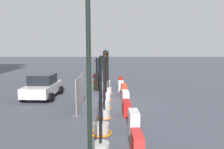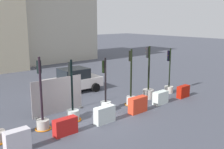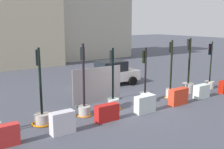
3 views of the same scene
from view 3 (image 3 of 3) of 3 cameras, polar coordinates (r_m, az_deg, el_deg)
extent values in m
plane|color=#464A55|center=(14.25, 4.41, -6.90)|extent=(120.00, 120.00, 0.00)
cylinder|color=#BBAFA4|center=(12.26, -14.64, -9.15)|extent=(0.67, 0.67, 0.47)
cylinder|color=black|center=(11.79, -15.04, -1.46)|extent=(0.11, 0.11, 2.90)
cube|color=black|center=(11.72, -15.58, 3.50)|extent=(0.17, 0.16, 0.67)
sphere|color=red|center=(11.76, -15.83, 4.61)|extent=(0.09, 0.09, 0.09)
sphere|color=orange|center=(11.79, -15.78, 3.53)|extent=(0.09, 0.09, 0.09)
sphere|color=green|center=(11.82, -15.72, 2.46)|extent=(0.09, 0.09, 0.09)
torus|color=orange|center=(12.32, -14.60, -9.99)|extent=(0.93, 0.93, 0.08)
cylinder|color=#BAB4AC|center=(12.97, -5.91, -7.70)|extent=(0.60, 0.60, 0.46)
cylinder|color=black|center=(12.52, -6.07, -0.22)|extent=(0.11, 0.11, 2.98)
cube|color=black|center=(12.48, -6.32, 4.45)|extent=(0.19, 0.17, 0.60)
sphere|color=red|center=(12.54, -6.45, 5.40)|extent=(0.10, 0.10, 0.10)
sphere|color=orange|center=(12.56, -6.43, 4.49)|extent=(0.10, 0.10, 0.10)
sphere|color=green|center=(12.58, -6.41, 3.59)|extent=(0.10, 0.10, 0.10)
torus|color=orange|center=(13.03, -5.90, -8.54)|extent=(0.77, 0.77, 0.06)
cylinder|color=silver|center=(13.77, 0.19, -6.30)|extent=(0.63, 0.63, 0.56)
cylinder|color=black|center=(13.38, 0.19, 0.15)|extent=(0.10, 0.10, 2.60)
cube|color=black|center=(13.37, -0.07, 3.70)|extent=(0.16, 0.17, 0.69)
sphere|color=red|center=(13.42, -0.26, 4.72)|extent=(0.09, 0.09, 0.09)
sphere|color=orange|center=(13.45, -0.26, 3.75)|extent=(0.09, 0.09, 0.09)
sphere|color=green|center=(13.48, -0.26, 2.78)|extent=(0.09, 0.09, 0.09)
torus|color=orange|center=(13.85, 0.19, -7.25)|extent=(0.85, 0.85, 0.07)
cylinder|color=silver|center=(15.01, 7.02, -4.90)|extent=(0.59, 0.59, 0.56)
cylinder|color=black|center=(14.66, 7.16, 0.85)|extent=(0.10, 0.10, 2.50)
cube|color=black|center=(14.64, 6.92, 3.74)|extent=(0.17, 0.16, 0.68)
sphere|color=red|center=(14.69, 6.71, 4.66)|extent=(0.11, 0.11, 0.11)
sphere|color=orange|center=(14.71, 6.69, 3.78)|extent=(0.11, 0.11, 0.11)
sphere|color=green|center=(14.75, 6.67, 2.90)|extent=(0.11, 0.11, 0.11)
torus|color=orange|center=(15.08, 6.99, -5.81)|extent=(0.87, 0.87, 0.06)
cylinder|color=beige|center=(16.19, 12.28, -3.93)|extent=(0.56, 0.56, 0.53)
cylinder|color=black|center=(15.84, 12.54, 2.02)|extent=(0.11, 0.11, 2.87)
cube|color=black|center=(15.81, 12.45, 5.69)|extent=(0.19, 0.16, 0.62)
sphere|color=red|center=(15.86, 12.32, 6.46)|extent=(0.11, 0.11, 0.11)
sphere|color=orange|center=(15.88, 12.29, 5.72)|extent=(0.11, 0.11, 0.11)
sphere|color=green|center=(15.90, 12.26, 4.98)|extent=(0.11, 0.11, 0.11)
torus|color=orange|center=(16.26, 12.25, -4.71)|extent=(0.76, 0.76, 0.07)
cylinder|color=#B6B1AB|center=(17.63, 15.86, -2.75)|extent=(0.71, 0.71, 0.60)
cylinder|color=black|center=(17.31, 16.16, 2.78)|extent=(0.11, 0.11, 2.83)
cube|color=black|center=(17.28, 15.99, 6.13)|extent=(0.16, 0.16, 0.69)
sphere|color=red|center=(17.31, 15.78, 6.92)|extent=(0.10, 0.10, 0.10)
sphere|color=orange|center=(17.33, 15.74, 6.16)|extent=(0.10, 0.10, 0.10)
sphere|color=green|center=(17.35, 15.70, 5.40)|extent=(0.10, 0.10, 0.10)
cylinder|color=silver|center=(19.22, 20.03, -2.07)|extent=(0.60, 0.60, 0.47)
cylinder|color=black|center=(18.94, 20.35, 2.59)|extent=(0.08, 0.08, 2.69)
cube|color=black|center=(18.90, 20.20, 5.07)|extent=(0.17, 0.17, 0.73)
sphere|color=red|center=(18.92, 20.00, 5.83)|extent=(0.09, 0.09, 0.09)
sphere|color=orange|center=(18.94, 19.96, 5.10)|extent=(0.09, 0.09, 0.09)
sphere|color=green|center=(18.96, 19.91, 4.37)|extent=(0.09, 0.09, 0.09)
cube|color=red|center=(10.55, -21.98, -12.04)|extent=(1.04, 0.38, 0.81)
cube|color=silver|center=(11.03, -10.51, -10.06)|extent=(0.98, 0.44, 0.91)
cube|color=red|center=(12.17, -1.09, -8.15)|extent=(1.12, 0.41, 0.77)
cube|color=silver|center=(13.35, 7.06, -6.28)|extent=(1.12, 0.42, 0.86)
cube|color=red|center=(14.92, 13.96, -4.60)|extent=(1.16, 0.43, 0.89)
cube|color=silver|center=(16.61, 18.53, -3.42)|extent=(1.02, 0.46, 0.79)
cube|color=silver|center=(18.97, -0.36, -0.24)|extent=(4.09, 1.99, 0.69)
cube|color=black|center=(18.88, -0.22, 1.84)|extent=(1.96, 1.68, 0.70)
cylinder|color=black|center=(20.49, 1.19, -0.37)|extent=(0.64, 0.31, 0.63)
cylinder|color=black|center=(18.94, 4.39, -1.36)|extent=(0.64, 0.31, 0.63)
cylinder|color=black|center=(19.27, -5.02, -1.15)|extent=(0.64, 0.31, 0.63)
cylinder|color=black|center=(17.61, -2.16, -2.29)|extent=(0.64, 0.31, 0.63)
cube|color=#B0AB9B|center=(34.09, -5.91, 13.63)|extent=(10.14, 6.05, 11.80)
cube|color=#9F9799|center=(14.78, -3.09, -2.25)|extent=(3.04, 0.04, 1.97)
cube|color=#4C4C4C|center=(14.40, -7.75, -6.58)|extent=(0.16, 0.50, 0.10)
cube|color=#4C4C4C|center=(15.75, 1.22, -4.91)|extent=(0.16, 0.50, 0.10)
camera|label=1|loc=(11.75, -60.81, 2.34)|focal=34.95mm
camera|label=2|loc=(1.03, 66.03, 45.88)|focal=41.69mm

